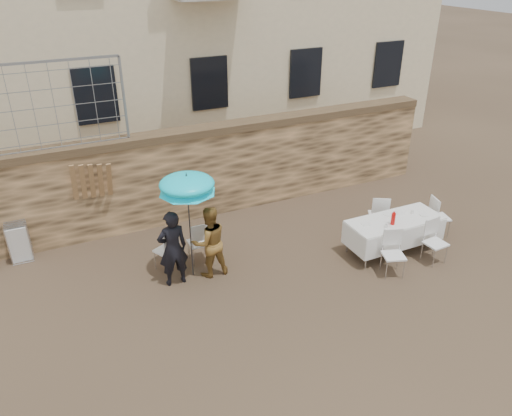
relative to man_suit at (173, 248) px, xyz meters
name	(u,v)px	position (x,y,z in m)	size (l,w,h in m)	color
ground	(289,338)	(1.29, -2.39, -0.80)	(80.00, 80.00, 0.00)	brown
stone_wall	(192,174)	(1.29, 2.61, 0.30)	(13.00, 0.50, 2.20)	olive
chain_link_fence	(44,108)	(-1.71, 2.61, 2.30)	(3.20, 0.06, 1.80)	gray
man_suit	(173,248)	(0.00, 0.00, 0.00)	(0.58, 0.38, 1.60)	black
woman_dress	(209,242)	(0.75, 0.00, -0.04)	(0.74, 0.57, 1.51)	#BA8439
umbrella	(187,187)	(0.40, 0.10, 1.18)	(1.09, 1.09, 2.10)	#3F3F44
couple_chair_left	(166,249)	(0.00, 0.55, -0.32)	(0.48, 0.48, 0.96)	white
couple_chair_right	(199,241)	(0.70, 0.55, -0.32)	(0.48, 0.48, 0.96)	white
banquet_table	(395,221)	(4.69, -0.84, -0.07)	(2.10, 0.85, 0.78)	white
soda_bottle	(393,219)	(4.49, -0.99, 0.10)	(0.09, 0.09, 0.26)	red
table_chair_front_left	(394,254)	(4.09, -1.59, -0.32)	(0.48, 0.48, 0.96)	white
table_chair_front_right	(436,242)	(5.19, -1.59, -0.32)	(0.48, 0.48, 0.96)	white
table_chair_back	(378,214)	(4.89, -0.04, -0.32)	(0.48, 0.48, 0.96)	white
table_chair_side	(440,216)	(6.09, -0.74, -0.32)	(0.48, 0.48, 0.96)	white
chair_stack_right	(19,238)	(-2.73, 2.33, -0.34)	(0.46, 0.47, 0.92)	white
wood_planks	(92,200)	(-1.13, 2.40, 0.20)	(0.70, 0.20, 2.00)	#A37749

